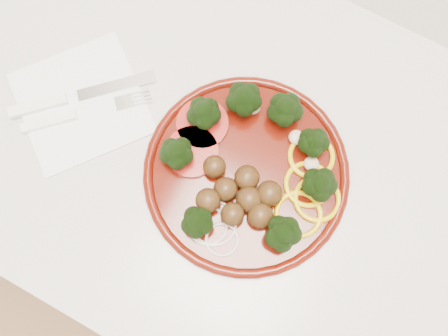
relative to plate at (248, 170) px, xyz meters
The scene contains 5 objects.
counter 0.50m from the plate, behind, with size 2.40×0.60×0.90m.
plate is the anchor object (origin of this frame).
napkin 0.26m from the plate, behind, with size 0.17×0.17×0.00m, color white.
knife 0.29m from the plate, behind, with size 0.16×0.16×0.01m.
fork 0.28m from the plate, 168.38° to the right, with size 0.15×0.15×0.01m.
Camera 1 is at (0.21, 1.53, 1.59)m, focal length 40.00 mm.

